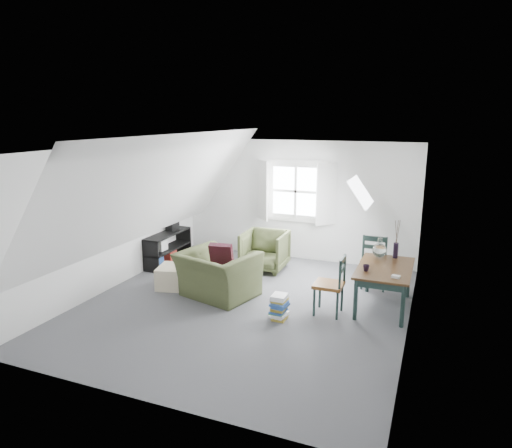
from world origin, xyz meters
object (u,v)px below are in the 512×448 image
at_px(dining_table, 385,272).
at_px(media_shelf, 166,250).
at_px(armchair_far, 265,269).
at_px(ottoman, 175,277).
at_px(dining_chair_far, 375,260).
at_px(magazine_stack, 279,307).
at_px(armchair_near, 218,296).
at_px(dining_chair_near, 331,284).

relative_size(dining_table, media_shelf, 1.07).
bearing_deg(dining_table, armchair_far, 153.04).
xyz_separation_m(ottoman, media_shelf, (-0.88, 1.07, 0.10)).
distance_m(armchair_far, ottoman, 1.89).
xyz_separation_m(dining_chair_far, magazine_stack, (-1.14, -1.83, -0.33)).
bearing_deg(armchair_far, magazine_stack, -65.28).
bearing_deg(dining_table, magazine_stack, -147.74).
xyz_separation_m(armchair_far, magazine_stack, (1.01, -2.05, 0.19)).
height_order(armchair_near, dining_chair_far, dining_chair_far).
relative_size(armchair_near, dining_chair_far, 1.19).
relative_size(armchair_far, ottoman, 1.49).
bearing_deg(dining_chair_near, dining_table, 135.51).
height_order(dining_table, media_shelf, dining_table).
distance_m(dining_chair_far, magazine_stack, 2.18).
height_order(armchair_far, dining_chair_near, dining_chair_near).
bearing_deg(armchair_far, ottoman, -128.67).
xyz_separation_m(armchair_near, dining_chair_near, (1.92, 0.01, 0.48)).
bearing_deg(magazine_stack, armchair_near, 160.01).
relative_size(ottoman, dining_chair_far, 0.58).
relative_size(armchair_far, media_shelf, 0.67).
distance_m(dining_chair_far, dining_chair_near, 1.44).
height_order(dining_table, dining_chair_far, dining_chair_far).
xyz_separation_m(armchair_near, media_shelf, (-1.78, 1.17, 0.29)).
height_order(armchair_far, media_shelf, media_shelf).
relative_size(dining_table, dining_chair_far, 1.37).
xyz_separation_m(dining_chair_far, dining_chair_near, (-0.47, -1.36, -0.03)).
bearing_deg(armchair_far, media_shelf, -169.57).
xyz_separation_m(armchair_near, ottoman, (-0.90, 0.10, 0.19)).
distance_m(dining_chair_near, media_shelf, 3.89).
distance_m(armchair_near, dining_chair_far, 2.81).
xyz_separation_m(armchair_near, dining_table, (2.65, 0.54, 0.59)).
bearing_deg(dining_chair_near, ottoman, -82.70).
bearing_deg(dining_chair_far, media_shelf, 8.62).
distance_m(armchair_near, armchair_far, 1.62).
bearing_deg(dining_chair_far, magazine_stack, 63.87).
bearing_deg(dining_chair_far, armchair_far, -0.13).
xyz_separation_m(ottoman, magazine_stack, (2.15, -0.56, -0.00)).
relative_size(armchair_far, dining_chair_far, 0.86).
distance_m(ottoman, media_shelf, 1.39).
bearing_deg(media_shelf, magazine_stack, -28.01).
xyz_separation_m(armchair_far, dining_table, (2.41, -1.06, 0.59)).
relative_size(ottoman, media_shelf, 0.45).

